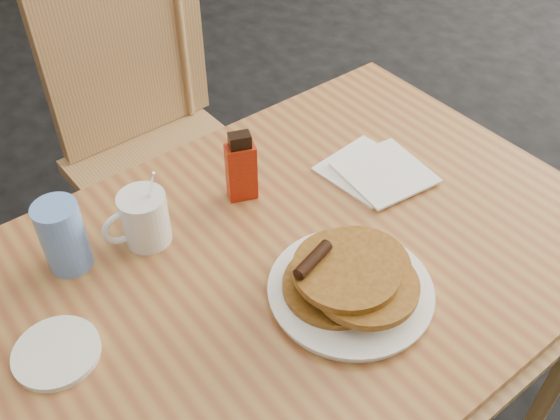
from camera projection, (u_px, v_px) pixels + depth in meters
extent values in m
cube|color=#A06E38|center=(287.00, 265.00, 1.20)|extent=(1.35, 0.97, 0.04)
cube|color=#AB8650|center=(287.00, 270.00, 1.22)|extent=(1.40, 1.01, 0.02)
cylinder|color=#AB8650|center=(378.00, 201.00, 1.89)|extent=(0.04, 0.04, 0.71)
cube|color=#AB8650|center=(172.00, 175.00, 1.75)|extent=(0.52, 0.52, 0.04)
cube|color=#AB8650|center=(126.00, 53.00, 1.69)|extent=(0.47, 0.09, 0.51)
cylinder|color=#AB8650|center=(150.00, 307.00, 1.74)|extent=(0.04, 0.04, 0.48)
cylinder|color=#AB8650|center=(208.00, 184.00, 2.12)|extent=(0.04, 0.04, 0.48)
cylinder|color=white|center=(350.00, 291.00, 1.12)|extent=(0.29, 0.29, 0.02)
cylinder|color=white|center=(351.00, 289.00, 1.12)|extent=(0.30, 0.30, 0.01)
cylinder|color=#965D1F|center=(334.00, 286.00, 1.11)|extent=(0.19, 0.19, 0.01)
cylinder|color=#965D1F|center=(358.00, 265.00, 1.12)|extent=(0.19, 0.19, 0.01)
cylinder|color=#965D1F|center=(366.00, 285.00, 1.07)|extent=(0.19, 0.19, 0.01)
cylinder|color=#965D1F|center=(346.00, 269.00, 1.08)|extent=(0.19, 0.19, 0.01)
cylinder|color=black|center=(313.00, 259.00, 1.07)|extent=(0.09, 0.05, 0.02)
cylinder|color=white|center=(145.00, 218.00, 1.19)|extent=(0.09, 0.09, 0.11)
torus|color=white|center=(121.00, 228.00, 1.17)|extent=(0.07, 0.01, 0.07)
cylinder|color=black|center=(141.00, 201.00, 1.16)|extent=(0.08, 0.08, 0.01)
cylinder|color=silver|center=(148.00, 201.00, 1.17)|extent=(0.03, 0.05, 0.16)
cube|color=maroon|center=(241.00, 172.00, 1.28)|extent=(0.07, 0.05, 0.13)
cube|color=black|center=(240.00, 140.00, 1.22)|extent=(0.05, 0.04, 0.03)
cube|color=white|center=(367.00, 170.00, 1.38)|extent=(0.21, 0.21, 0.01)
cube|color=white|center=(385.00, 173.00, 1.36)|extent=(0.18, 0.18, 0.01)
cylinder|color=#618FE5|center=(63.00, 236.00, 1.13)|extent=(0.09, 0.09, 0.14)
cylinder|color=white|center=(57.00, 353.00, 1.03)|extent=(0.17, 0.17, 0.01)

